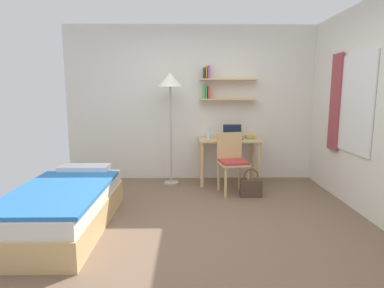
{
  "coord_description": "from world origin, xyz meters",
  "views": [
    {
      "loc": [
        -0.14,
        -3.44,
        1.49
      ],
      "look_at": [
        -0.09,
        0.51,
        0.85
      ],
      "focal_mm": 29.71,
      "sensor_mm": 36.0,
      "label": 1
    }
  ],
  "objects_px": {
    "desk_chair": "(232,160)",
    "laptop": "(233,135)",
    "book_stack": "(250,137)",
    "desk": "(229,147)",
    "bed": "(65,207)",
    "standing_lamp": "(170,86)",
    "water_bottle": "(209,133)",
    "handbag": "(251,187)"
  },
  "relations": [
    {
      "from": "book_stack",
      "to": "handbag",
      "type": "height_order",
      "value": "book_stack"
    },
    {
      "from": "desk",
      "to": "standing_lamp",
      "type": "bearing_deg",
      "value": -177.36
    },
    {
      "from": "desk",
      "to": "water_bottle",
      "type": "bearing_deg",
      "value": -174.09
    },
    {
      "from": "desk_chair",
      "to": "standing_lamp",
      "type": "height_order",
      "value": "standing_lamp"
    },
    {
      "from": "water_bottle",
      "to": "desk",
      "type": "bearing_deg",
      "value": 5.91
    },
    {
      "from": "desk",
      "to": "standing_lamp",
      "type": "distance_m",
      "value": 1.38
    },
    {
      "from": "standing_lamp",
      "to": "water_bottle",
      "type": "height_order",
      "value": "standing_lamp"
    },
    {
      "from": "bed",
      "to": "book_stack",
      "type": "height_order",
      "value": "book_stack"
    },
    {
      "from": "laptop",
      "to": "desk_chair",
      "type": "bearing_deg",
      "value": -98.24
    },
    {
      "from": "desk_chair",
      "to": "book_stack",
      "type": "bearing_deg",
      "value": 54.02
    },
    {
      "from": "laptop",
      "to": "water_bottle",
      "type": "distance_m",
      "value": 0.4
    },
    {
      "from": "bed",
      "to": "desk_chair",
      "type": "bearing_deg",
      "value": 31.67
    },
    {
      "from": "desk_chair",
      "to": "handbag",
      "type": "relative_size",
      "value": 2.17
    },
    {
      "from": "book_stack",
      "to": "desk",
      "type": "bearing_deg",
      "value": 179.66
    },
    {
      "from": "bed",
      "to": "water_bottle",
      "type": "bearing_deg",
      "value": 45.21
    },
    {
      "from": "standing_lamp",
      "to": "desk_chair",
      "type": "bearing_deg",
      "value": -26.16
    },
    {
      "from": "desk",
      "to": "water_bottle",
      "type": "height_order",
      "value": "water_bottle"
    },
    {
      "from": "laptop",
      "to": "handbag",
      "type": "height_order",
      "value": "laptop"
    },
    {
      "from": "standing_lamp",
      "to": "handbag",
      "type": "distance_m",
      "value": 2.0
    },
    {
      "from": "bed",
      "to": "book_stack",
      "type": "distance_m",
      "value": 3.02
    },
    {
      "from": "handbag",
      "to": "standing_lamp",
      "type": "bearing_deg",
      "value": 149.69
    },
    {
      "from": "laptop",
      "to": "book_stack",
      "type": "bearing_deg",
      "value": -4.07
    },
    {
      "from": "desk",
      "to": "book_stack",
      "type": "relative_size",
      "value": 4.68
    },
    {
      "from": "desk_chair",
      "to": "book_stack",
      "type": "xyz_separation_m",
      "value": [
        0.36,
        0.5,
        0.27
      ]
    },
    {
      "from": "bed",
      "to": "water_bottle",
      "type": "height_order",
      "value": "water_bottle"
    },
    {
      "from": "desk_chair",
      "to": "laptop",
      "type": "bearing_deg",
      "value": 81.76
    },
    {
      "from": "desk_chair",
      "to": "water_bottle",
      "type": "xyz_separation_m",
      "value": [
        -0.32,
        0.47,
        0.35
      ]
    },
    {
      "from": "bed",
      "to": "standing_lamp",
      "type": "distance_m",
      "value": 2.44
    },
    {
      "from": "bed",
      "to": "desk_chair",
      "type": "xyz_separation_m",
      "value": [
        2.03,
        1.25,
        0.26
      ]
    },
    {
      "from": "desk",
      "to": "standing_lamp",
      "type": "relative_size",
      "value": 0.55
    },
    {
      "from": "book_stack",
      "to": "laptop",
      "type": "bearing_deg",
      "value": 175.93
    },
    {
      "from": "handbag",
      "to": "book_stack",
      "type": "bearing_deg",
      "value": 81.23
    },
    {
      "from": "water_bottle",
      "to": "standing_lamp",
      "type": "bearing_deg",
      "value": -179.17
    },
    {
      "from": "bed",
      "to": "water_bottle",
      "type": "distance_m",
      "value": 2.5
    },
    {
      "from": "bed",
      "to": "desk",
      "type": "height_order",
      "value": "desk"
    },
    {
      "from": "desk",
      "to": "water_bottle",
      "type": "xyz_separation_m",
      "value": [
        -0.34,
        -0.04,
        0.25
      ]
    },
    {
      "from": "bed",
      "to": "laptop",
      "type": "xyz_separation_m",
      "value": [
        2.11,
        1.78,
        0.56
      ]
    },
    {
      "from": "desk",
      "to": "book_stack",
      "type": "distance_m",
      "value": 0.39
    },
    {
      "from": "desk_chair",
      "to": "book_stack",
      "type": "height_order",
      "value": "desk_chair"
    },
    {
      "from": "desk",
      "to": "book_stack",
      "type": "bearing_deg",
      "value": -0.34
    },
    {
      "from": "desk",
      "to": "desk_chair",
      "type": "distance_m",
      "value": 0.51
    },
    {
      "from": "desk_chair",
      "to": "laptop",
      "type": "relative_size",
      "value": 2.89
    }
  ]
}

